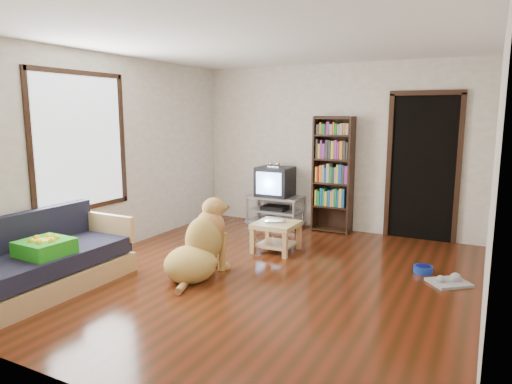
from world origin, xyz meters
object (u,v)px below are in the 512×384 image
at_px(green_cushion, 45,247).
at_px(sofa, 46,265).
at_px(tv_stand, 275,210).
at_px(bookshelf, 333,168).
at_px(grey_rag, 449,283).
at_px(crt_tv, 276,181).
at_px(dog, 200,247).
at_px(coffee_table, 276,231).
at_px(laptop, 275,222).
at_px(dog_bowl, 423,269).

distance_m(green_cushion, sofa, 0.28).
height_order(tv_stand, bookshelf, bookshelf).
distance_m(grey_rag, crt_tv, 3.29).
height_order(grey_rag, dog, dog).
relative_size(tv_stand, coffee_table, 1.64).
bearing_deg(grey_rag, bookshelf, 139.01).
height_order(laptop, grey_rag, laptop).
bearing_deg(bookshelf, sofa, -117.32).
relative_size(green_cushion, tv_stand, 0.51).
xyz_separation_m(dog_bowl, coffee_table, (-1.89, -0.03, 0.24)).
relative_size(dog_bowl, sofa, 0.12).
bearing_deg(sofa, crt_tv, 75.07).
height_order(laptop, bookshelf, bookshelf).
xyz_separation_m(tv_stand, sofa, (-0.97, -3.63, -0.01)).
relative_size(laptop, grey_rag, 0.72).
bearing_deg(dog_bowl, laptop, -178.32).
bearing_deg(green_cushion, crt_tv, 79.29).
xyz_separation_m(laptop, coffee_table, (-0.00, 0.03, -0.13)).
height_order(tv_stand, crt_tv, crt_tv).
relative_size(bookshelf, coffee_table, 3.27).
relative_size(dog_bowl, dog, 0.20).
distance_m(dog_bowl, dog, 2.62).
relative_size(tv_stand, dog, 0.80).
height_order(tv_stand, dog, dog).
distance_m(dog_bowl, crt_tv, 2.91).
height_order(grey_rag, crt_tv, crt_tv).
bearing_deg(sofa, coffee_table, 55.53).
height_order(tv_stand, sofa, sofa).
height_order(green_cushion, grey_rag, green_cushion).
relative_size(laptop, sofa, 0.16).
xyz_separation_m(green_cushion, laptop, (1.48, 2.39, -0.09)).
xyz_separation_m(laptop, grey_rag, (2.19, -0.19, -0.40)).
xyz_separation_m(grey_rag, sofa, (-3.79, -2.11, 0.25)).
bearing_deg(bookshelf, dog_bowl, -41.21).
bearing_deg(coffee_table, crt_tv, 115.31).
height_order(dog_bowl, grey_rag, dog_bowl).
bearing_deg(coffee_table, dog, -106.98).
relative_size(green_cushion, dog_bowl, 2.09).
height_order(laptop, tv_stand, tv_stand).
height_order(laptop, dog, dog).
bearing_deg(tv_stand, bookshelf, 5.63).
height_order(bookshelf, coffee_table, bookshelf).
bearing_deg(bookshelf, tv_stand, -174.37).
bearing_deg(dog_bowl, crt_tv, 152.70).
relative_size(tv_stand, sofa, 0.50).
height_order(green_cushion, coffee_table, green_cushion).
relative_size(crt_tv, bookshelf, 0.32).
bearing_deg(bookshelf, coffee_table, -103.10).
xyz_separation_m(green_cushion, sofa, (-0.12, 0.09, -0.24)).
distance_m(green_cushion, grey_rag, 4.30).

